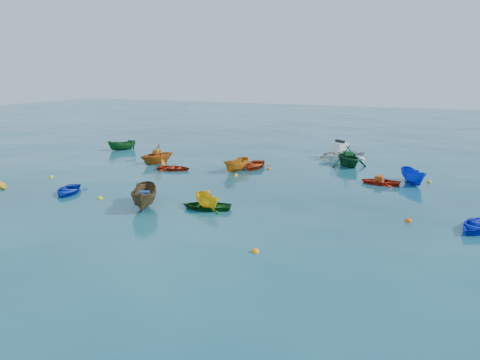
% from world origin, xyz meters
% --- Properties ---
extents(ground, '(160.00, 160.00, 0.00)m').
position_xyz_m(ground, '(0.00, 0.00, 0.00)').
color(ground, '#093242').
rests_on(ground, ground).
extents(dinghy_blue_sw, '(3.02, 3.36, 0.57)m').
position_xyz_m(dinghy_blue_sw, '(-9.00, -1.30, 0.00)').
color(dinghy_blue_sw, '#0E2BB9').
rests_on(dinghy_blue_sw, ground).
extents(sampan_brown_mid, '(2.84, 3.70, 1.35)m').
position_xyz_m(sampan_brown_mid, '(-2.80, -1.77, 0.00)').
color(sampan_brown_mid, '#533B1E').
rests_on(sampan_brown_mid, ground).
extents(dinghy_blue_se, '(3.42, 3.84, 0.66)m').
position_xyz_m(dinghy_blue_se, '(14.29, 1.84, 0.00)').
color(dinghy_blue_se, '#0F22C5').
rests_on(dinghy_blue_se, ground).
extents(dinghy_orange_w, '(3.69, 3.95, 1.69)m').
position_xyz_m(dinghy_orange_w, '(-9.52, 9.19, 0.00)').
color(dinghy_orange_w, '#C55D12').
rests_on(dinghy_orange_w, ground).
extents(sampan_yellow_mid, '(2.46, 2.22, 0.94)m').
position_xyz_m(sampan_yellow_mid, '(0.54, -0.50, 0.00)').
color(sampan_yellow_mid, yellow).
rests_on(sampan_yellow_mid, ground).
extents(dinghy_green_e, '(3.14, 2.60, 0.57)m').
position_xyz_m(dinghy_green_e, '(0.54, -0.62, 0.00)').
color(dinghy_green_e, '#124E17').
rests_on(dinghy_green_e, ground).
extents(dinghy_red_nw, '(2.90, 2.32, 0.54)m').
position_xyz_m(dinghy_red_nw, '(-6.77, 7.43, 0.00)').
color(dinghy_red_nw, '#A4240D').
rests_on(dinghy_red_nw, ground).
extents(sampan_orange_n, '(1.59, 3.01, 1.11)m').
position_xyz_m(sampan_orange_n, '(-2.21, 9.15, 0.00)').
color(sampan_orange_n, '#BD6B11').
rests_on(sampan_orange_n, ground).
extents(dinghy_green_n, '(4.34, 4.42, 1.77)m').
position_xyz_m(dinghy_green_n, '(5.15, 14.64, 0.00)').
color(dinghy_green_n, '#0F411D').
rests_on(dinghy_green_n, ground).
extents(dinghy_red_ne, '(2.62, 1.89, 0.54)m').
position_xyz_m(dinghy_red_ne, '(8.45, 9.47, 0.00)').
color(dinghy_red_ne, red).
rests_on(dinghy_red_ne, ground).
extents(sampan_blue_far, '(2.38, 3.13, 1.14)m').
position_xyz_m(sampan_blue_far, '(10.46, 10.55, 0.00)').
color(sampan_blue_far, '#1030CE').
rests_on(sampan_blue_far, ground).
extents(dinghy_red_far, '(2.70, 3.45, 0.65)m').
position_xyz_m(dinghy_red_far, '(-1.48, 10.97, 0.00)').
color(dinghy_red_far, red).
rests_on(dinghy_red_far, ground).
extents(sampan_green_far, '(2.47, 2.79, 1.05)m').
position_xyz_m(sampan_green_far, '(-16.43, 13.33, 0.00)').
color(sampan_green_far, '#124F18').
rests_on(sampan_green_far, ground).
extents(motorboat_white, '(5.36, 5.60, 1.55)m').
position_xyz_m(motorboat_white, '(3.73, 17.73, 0.00)').
color(motorboat_white, white).
rests_on(motorboat_white, ground).
extents(tarp_blue_a, '(0.71, 0.66, 0.28)m').
position_xyz_m(tarp_blue_a, '(-2.72, -1.90, 0.82)').
color(tarp_blue_a, navy).
rests_on(tarp_blue_a, sampan_brown_mid).
extents(tarp_orange_a, '(0.73, 0.64, 0.30)m').
position_xyz_m(tarp_orange_a, '(-9.50, 9.24, 0.99)').
color(tarp_orange_a, orange).
rests_on(tarp_orange_a, dinghy_orange_w).
extents(tarp_green_b, '(0.79, 0.77, 0.31)m').
position_xyz_m(tarp_green_b, '(5.09, 14.72, 1.04)').
color(tarp_green_b, '#12491F').
rests_on(tarp_green_b, dinghy_green_n).
extents(tarp_orange_b, '(0.48, 0.63, 0.30)m').
position_xyz_m(tarp_orange_b, '(8.35, 9.48, 0.42)').
color(tarp_orange_b, '#B14512').
rests_on(tarp_orange_b, dinghy_red_ne).
extents(buoy_ye_a, '(0.34, 0.34, 0.34)m').
position_xyz_m(buoy_ye_a, '(-6.33, -1.45, 0.00)').
color(buoy_ye_a, yellow).
rests_on(buoy_ye_a, ground).
extents(buoy_or_b, '(0.36, 0.36, 0.36)m').
position_xyz_m(buoy_or_b, '(5.50, -5.38, 0.00)').
color(buoy_or_b, orange).
rests_on(buoy_or_b, ground).
extents(buoy_ye_b, '(0.33, 0.33, 0.33)m').
position_xyz_m(buoy_ye_b, '(-13.44, 1.57, 0.00)').
color(buoy_ye_b, yellow).
rests_on(buoy_ye_b, ground).
extents(buoy_or_c, '(0.32, 0.32, 0.32)m').
position_xyz_m(buoy_or_c, '(-1.13, 2.50, 0.00)').
color(buoy_or_c, orange).
rests_on(buoy_or_c, ground).
extents(buoy_ye_c, '(0.30, 0.30, 0.30)m').
position_xyz_m(buoy_ye_c, '(-1.56, 7.65, 0.00)').
color(buoy_ye_c, yellow).
rests_on(buoy_ye_c, ground).
extents(buoy_or_d, '(0.37, 0.37, 0.37)m').
position_xyz_m(buoy_or_d, '(11.01, 1.71, 0.00)').
color(buoy_or_d, '#E3500C').
rests_on(buoy_or_d, ground).
extents(buoy_ye_d, '(0.32, 0.32, 0.32)m').
position_xyz_m(buoy_ye_d, '(-3.93, 12.12, 0.00)').
color(buoy_ye_d, yellow).
rests_on(buoy_ye_d, ground).
extents(buoy_or_e, '(0.31, 0.31, 0.31)m').
position_xyz_m(buoy_or_e, '(-0.17, 10.77, 0.00)').
color(buoy_or_e, orange).
rests_on(buoy_or_e, ground).
extents(buoy_ye_e, '(0.32, 0.32, 0.32)m').
position_xyz_m(buoy_ye_e, '(11.47, 11.34, 0.00)').
color(buoy_ye_e, gold).
rests_on(buoy_ye_e, ground).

